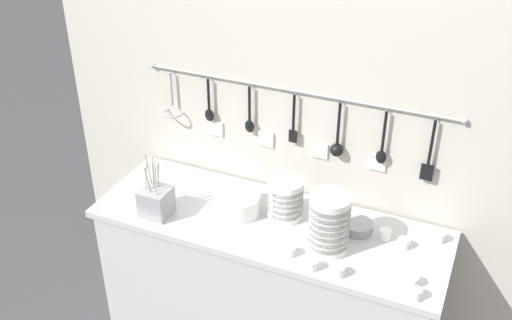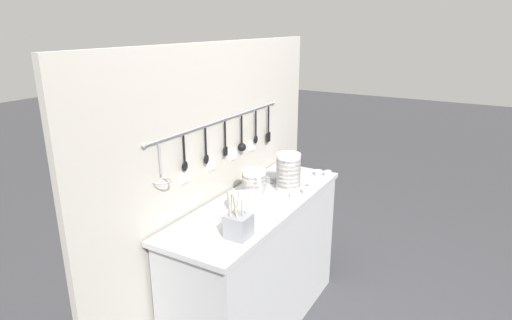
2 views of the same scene
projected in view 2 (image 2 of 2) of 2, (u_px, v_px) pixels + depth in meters
name	position (u px, v px, depth m)	size (l,w,h in m)	color
counter	(258.00, 266.00, 2.79)	(1.49, 0.51, 0.92)	#B7BABC
back_wall	(220.00, 190.00, 2.79)	(2.29, 0.11, 1.87)	#BCB7AD
bowl_stack_back_corner	(288.00, 171.00, 2.81)	(0.16, 0.16, 0.25)	white
bowl_stack_tall_left	(254.00, 183.00, 2.70)	(0.15, 0.15, 0.18)	white
plate_stack	(245.00, 203.00, 2.52)	(0.20, 0.20, 0.09)	white
steel_mixing_bowl	(273.00, 178.00, 2.99)	(0.12, 0.12, 0.04)	#93969E
cutlery_caddy	(239.00, 225.00, 2.19)	(0.12, 0.12, 0.27)	#93969E
cup_front_right	(318.00, 173.00, 3.09)	(0.05, 0.05, 0.04)	white
cup_beside_plates	(285.00, 165.00, 3.27)	(0.05, 0.05, 0.04)	white
cup_edge_near	(294.00, 195.00, 2.70)	(0.05, 0.05, 0.04)	white
cup_centre	(281.00, 174.00, 3.08)	(0.05, 0.05, 0.04)	white
cup_mid_row	(289.00, 171.00, 3.13)	(0.05, 0.05, 0.04)	white
cup_by_caddy	(328.00, 173.00, 3.08)	(0.05, 0.05, 0.04)	white
cup_back_right	(306.00, 191.00, 2.77)	(0.05, 0.05, 0.04)	white
cup_edge_far	(312.00, 186.00, 2.85)	(0.05, 0.05, 0.04)	white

